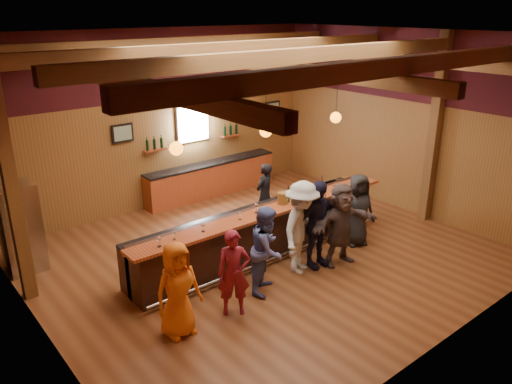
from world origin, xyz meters
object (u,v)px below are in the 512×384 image
customer_dark (357,210)px  stainless_fridge (20,228)px  bar_counter (261,230)px  customer_brown (341,224)px  customer_denim (267,249)px  bottle_a (288,195)px  customer_orange (178,290)px  ice_bucket (283,198)px  bartender (265,194)px  customer_redvest (234,273)px  customer_navy (317,224)px  customer_white (301,228)px  back_bar_cabinet (212,179)px

customer_dark → stainless_fridge: bearing=169.7°
bar_counter → customer_brown: customer_brown is taller
customer_denim → bottle_a: (1.41, 0.99, 0.42)m
customer_orange → customer_dark: 4.74m
stainless_fridge → ice_bucket: stainless_fridge is taller
customer_denim → bartender: 3.03m
stainless_fridge → bartender: size_ratio=1.18×
customer_redvest → customer_brown: 2.75m
bar_counter → bottle_a: (0.55, -0.22, 0.72)m
customer_navy → bottle_a: bearing=90.0°
customer_orange → customer_white: size_ratio=0.85×
customer_brown → customer_dark: bearing=29.8°
customer_denim → bartender: customer_denim is taller
bar_counter → customer_brown: (0.96, -1.35, 0.34)m
customer_denim → customer_redvest: bearing=159.8°
back_bar_cabinet → customer_redvest: size_ratio=2.61×
customer_redvest → bottle_a: bearing=58.8°
back_bar_cabinet → ice_bucket: bearing=-101.8°
customer_redvest → customer_denim: customer_denim is taller
customer_denim → ice_bucket: customer_denim is taller
customer_navy → customer_brown: bearing=-21.5°
customer_denim → customer_navy: 1.36m
stainless_fridge → bartender: stainless_fridge is taller
customer_white → bottle_a: size_ratio=5.43×
bar_counter → customer_brown: 1.69m
bar_counter → bartender: (1.05, 1.14, 0.24)m
back_bar_cabinet → customer_brown: 4.94m
customer_orange → bottle_a: bearing=18.6°
customer_orange → customer_denim: customer_denim is taller
customer_redvest → bartender: 3.83m
bartender → back_bar_cabinet: bearing=-107.5°
customer_redvest → customer_dark: bearing=38.3°
customer_brown → customer_dark: 1.03m
bartender → bottle_a: size_ratio=4.40×
back_bar_cabinet → ice_bucket: size_ratio=16.40×
bar_counter → customer_navy: (0.49, -1.14, 0.39)m
stainless_fridge → bartender: (5.17, -1.31, -0.14)m
customer_brown → ice_bucket: (-0.57, 1.12, 0.37)m
back_bar_cabinet → bottle_a: (-0.63, -3.79, 0.77)m
bar_counter → customer_orange: bearing=-154.6°
bar_counter → bartender: bartender is taller
customer_orange → customer_brown: bearing=0.0°
back_bar_cabinet → bartender: (-0.13, -2.43, 0.29)m
back_bar_cabinet → bottle_a: size_ratio=11.54×
customer_navy → ice_bucket: 0.96m
stainless_fridge → customer_brown: (5.07, -3.80, -0.04)m
stainless_fridge → customer_orange: (1.30, -3.79, -0.10)m
stainless_fridge → ice_bucket: (4.51, -2.68, 0.33)m
stainless_fridge → customer_dark: bearing=-29.7°
customer_navy → stainless_fridge: bearing=145.8°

